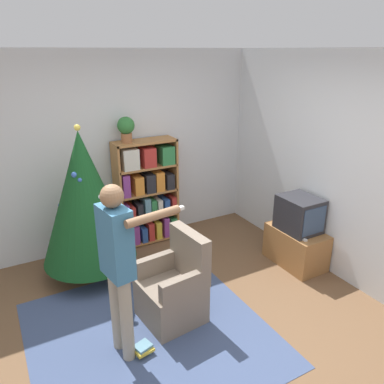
# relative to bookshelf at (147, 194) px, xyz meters

# --- Properties ---
(ground_plane) EXTENTS (14.00, 14.00, 0.00)m
(ground_plane) POSITION_rel_bookshelf_xyz_m (-0.31, -2.00, -0.71)
(ground_plane) COLOR brown
(wall_back) EXTENTS (8.00, 0.10, 2.60)m
(wall_back) POSITION_rel_bookshelf_xyz_m (-0.31, 0.24, 0.59)
(wall_back) COLOR silver
(wall_back) RESTS_ON ground_plane
(wall_right) EXTENTS (0.10, 8.00, 2.60)m
(wall_right) POSITION_rel_bookshelf_xyz_m (1.69, -2.00, 0.59)
(wall_right) COLOR silver
(wall_right) RESTS_ON ground_plane
(area_rug) EXTENTS (2.18, 2.18, 0.01)m
(area_rug) POSITION_rel_bookshelf_xyz_m (-0.75, -1.78, -0.71)
(area_rug) COLOR #3D4C70
(area_rug) RESTS_ON ground_plane
(bookshelf) EXTENTS (0.85, 0.32, 1.46)m
(bookshelf) POSITION_rel_bookshelf_xyz_m (0.00, 0.00, 0.00)
(bookshelf) COLOR #A8703D
(bookshelf) RESTS_ON ground_plane
(tv_stand) EXTENTS (0.45, 0.75, 0.47)m
(tv_stand) POSITION_rel_bookshelf_xyz_m (1.39, -1.49, -0.47)
(tv_stand) COLOR #996638
(tv_stand) RESTS_ON ground_plane
(television) EXTENTS (0.42, 0.49, 0.43)m
(television) POSITION_rel_bookshelf_xyz_m (1.39, -1.49, -0.02)
(television) COLOR #28282D
(television) RESTS_ON tv_stand
(game_remote) EXTENTS (0.04, 0.12, 0.02)m
(game_remote) POSITION_rel_bookshelf_xyz_m (1.26, -1.71, -0.22)
(game_remote) COLOR white
(game_remote) RESTS_ON tv_stand
(christmas_tree) EXTENTS (1.09, 1.09, 1.84)m
(christmas_tree) POSITION_rel_bookshelf_xyz_m (-0.94, -0.47, 0.28)
(christmas_tree) COLOR #4C3323
(christmas_tree) RESTS_ON ground_plane
(armchair) EXTENTS (0.62, 0.61, 0.92)m
(armchair) POSITION_rel_bookshelf_xyz_m (-0.42, -1.67, -0.39)
(armchair) COLOR #7A6B5B
(armchair) RESTS_ON ground_plane
(standing_person) EXTENTS (0.68, 0.46, 1.62)m
(standing_person) POSITION_rel_bookshelf_xyz_m (-1.03, -1.88, 0.25)
(standing_person) COLOR #9E937F
(standing_person) RESTS_ON ground_plane
(potted_plant) EXTENTS (0.22, 0.22, 0.33)m
(potted_plant) POSITION_rel_bookshelf_xyz_m (-0.24, 0.01, 0.94)
(potted_plant) COLOR #935B38
(potted_plant) RESTS_ON bookshelf
(book_pile_near_tree) EXTENTS (0.23, 0.18, 0.08)m
(book_pile_near_tree) POSITION_rel_bookshelf_xyz_m (-0.56, -0.80, -0.68)
(book_pile_near_tree) COLOR #B22D28
(book_pile_near_tree) RESTS_ON ground_plane
(book_pile_by_chair) EXTENTS (0.18, 0.17, 0.09)m
(book_pile_by_chair) POSITION_rel_bookshelf_xyz_m (-0.89, -1.98, -0.66)
(book_pile_by_chair) COLOR #5B899E
(book_pile_by_chair) RESTS_ON ground_plane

